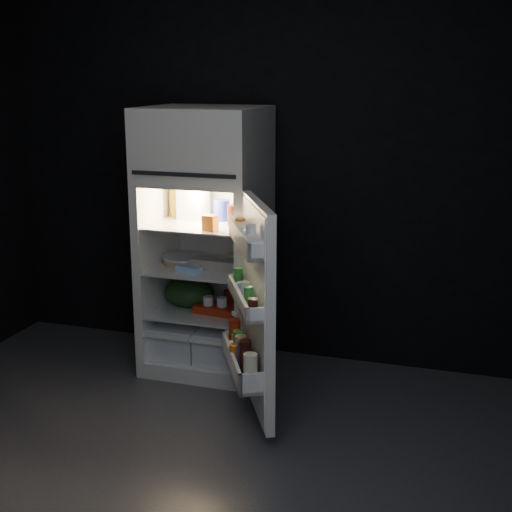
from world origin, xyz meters
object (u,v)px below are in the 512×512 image
(refrigerator, at_px, (207,231))
(egg_carton, at_px, (215,264))
(milk_jug, at_px, (193,202))
(fridge_door, at_px, (253,311))
(yogurt_tray, at_px, (217,309))

(refrigerator, distance_m, egg_carton, 0.24)
(milk_jug, xyz_separation_m, egg_carton, (0.21, -0.14, -0.38))
(refrigerator, relative_size, egg_carton, 5.48)
(fridge_door, height_order, milk_jug, fridge_door)
(refrigerator, relative_size, milk_jug, 7.42)
(milk_jug, bearing_deg, refrigerator, -11.27)
(fridge_door, xyz_separation_m, egg_carton, (-0.46, 0.61, 0.08))
(refrigerator, relative_size, fridge_door, 1.46)
(refrigerator, distance_m, fridge_door, 0.94)
(milk_jug, distance_m, yogurt_tray, 0.74)
(yogurt_tray, bearing_deg, egg_carton, 130.38)
(refrigerator, bearing_deg, fridge_door, -52.01)
(refrigerator, xyz_separation_m, milk_jug, (-0.11, 0.04, 0.19))
(milk_jug, relative_size, egg_carton, 0.74)
(refrigerator, bearing_deg, yogurt_tray, -46.69)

